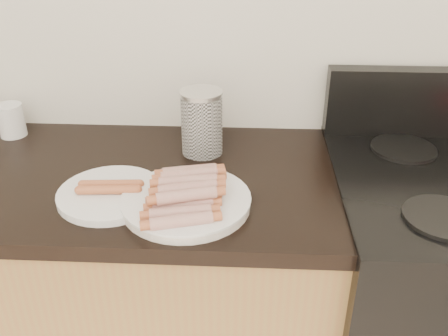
{
  "coord_description": "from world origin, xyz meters",
  "views": [
    {
      "loc": [
        0.17,
        0.57,
        1.55
      ],
      "look_at": [
        0.12,
        1.62,
        0.96
      ],
      "focal_mm": 40.0,
      "sensor_mm": 36.0,
      "label": 1
    }
  ],
  "objects_px": {
    "canister": "(202,122)",
    "mug": "(11,120)",
    "side_plate": "(111,194)",
    "main_plate": "(186,203)"
  },
  "relations": [
    {
      "from": "canister",
      "to": "mug",
      "type": "bearing_deg",
      "value": 171.94
    },
    {
      "from": "side_plate",
      "to": "mug",
      "type": "bearing_deg",
      "value": 138.85
    },
    {
      "from": "side_plate",
      "to": "main_plate",
      "type": "bearing_deg",
      "value": -9.32
    },
    {
      "from": "main_plate",
      "to": "canister",
      "type": "height_order",
      "value": "canister"
    },
    {
      "from": "side_plate",
      "to": "mug",
      "type": "xyz_separation_m",
      "value": [
        -0.38,
        0.33,
        0.04
      ]
    },
    {
      "from": "main_plate",
      "to": "side_plate",
      "type": "relative_size",
      "value": 1.18
    },
    {
      "from": "main_plate",
      "to": "mug",
      "type": "distance_m",
      "value": 0.68
    },
    {
      "from": "main_plate",
      "to": "mug",
      "type": "relative_size",
      "value": 3.07
    },
    {
      "from": "side_plate",
      "to": "mug",
      "type": "height_order",
      "value": "mug"
    },
    {
      "from": "side_plate",
      "to": "canister",
      "type": "height_order",
      "value": "canister"
    }
  ]
}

